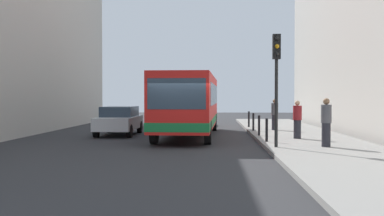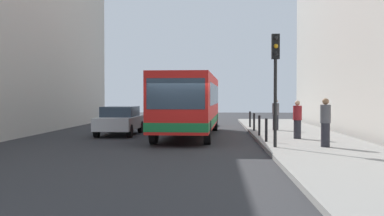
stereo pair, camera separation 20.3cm
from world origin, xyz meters
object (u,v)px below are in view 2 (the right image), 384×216
(bollard_near, at_px, (266,130))
(bus, at_px, (190,102))
(bollard_mid, at_px, (259,125))
(pedestrian_far_sidewalk, at_px, (276,115))
(traffic_light, at_px, (275,69))
(pedestrian_near_signal, at_px, (325,122))
(pedestrian_mid_sidewalk, at_px, (297,120))
(bollard_farthest, at_px, (250,119))
(bollard_far, at_px, (254,122))
(car_behind_bus, at_px, (192,114))
(car_beside_bus, at_px, (120,120))

(bollard_near, bearing_deg, bus, 128.48)
(bollard_mid, bearing_deg, pedestrian_far_sidewalk, 71.36)
(traffic_light, relative_size, pedestrian_near_signal, 2.30)
(bollard_near, relative_size, pedestrian_mid_sidewalk, 0.57)
(traffic_light, relative_size, pedestrian_mid_sidewalk, 2.45)
(bollard_farthest, bearing_deg, pedestrian_near_signal, -79.96)
(bus, relative_size, pedestrian_near_signal, 6.22)
(pedestrian_mid_sidewalk, distance_m, pedestrian_far_sidewalk, 5.20)
(traffic_light, distance_m, pedestrian_far_sidewalk, 9.04)
(bollard_mid, relative_size, pedestrian_near_signal, 0.53)
(bus, distance_m, bollard_far, 4.00)
(pedestrian_near_signal, bearing_deg, bus, 27.55)
(traffic_light, xyz_separation_m, bollard_far, (-0.10, 8.16, -2.38))
(bollard_near, distance_m, pedestrian_far_sidewalk, 6.80)
(car_behind_bus, bearing_deg, car_beside_bus, 70.55)
(bollard_farthest, bearing_deg, traffic_light, -89.49)
(traffic_light, height_order, pedestrian_far_sidewalk, traffic_light)
(bollard_farthest, xyz_separation_m, pedestrian_mid_sidewalk, (1.51, -7.66, 0.36))
(car_beside_bus, bearing_deg, bollard_farthest, -148.01)
(bus, bearing_deg, pedestrian_far_sidewalk, -150.21)
(car_beside_bus, height_order, pedestrian_mid_sidewalk, pedestrian_mid_sidewalk)
(bollard_near, distance_m, pedestrian_near_signal, 2.72)
(bollard_far, distance_m, pedestrian_far_sidewalk, 1.41)
(bollard_farthest, bearing_deg, bollard_mid, -90.00)
(traffic_light, distance_m, bollard_farthest, 11.45)
(bollard_near, bearing_deg, car_beside_bus, 145.72)
(car_beside_bus, relative_size, traffic_light, 1.08)
(bollard_farthest, bearing_deg, pedestrian_far_sidewalk, -63.57)
(bollard_near, height_order, bollard_farthest, same)
(bollard_far, height_order, pedestrian_mid_sidewalk, pedestrian_mid_sidewalk)
(bus, height_order, car_behind_bus, bus)
(pedestrian_near_signal, distance_m, pedestrian_mid_sidewalk, 3.36)
(bus, relative_size, bollard_near, 11.69)
(car_behind_bus, distance_m, pedestrian_far_sidewalk, 8.43)
(bus, xyz_separation_m, car_beside_bus, (-3.66, 0.55, -0.94))
(car_beside_bus, distance_m, pedestrian_far_sidewalk, 8.48)
(bollard_mid, bearing_deg, bollard_near, -90.00)
(pedestrian_near_signal, distance_m, pedestrian_far_sidewalk, 8.56)
(bus, relative_size, car_behind_bus, 2.50)
(traffic_light, bearing_deg, bollard_farthest, 90.51)
(bollard_farthest, relative_size, pedestrian_far_sidewalk, 0.55)
(traffic_light, relative_size, bollard_near, 4.32)
(bollard_far, bearing_deg, car_behind_bus, 116.75)
(traffic_light, bearing_deg, pedestrian_far_sidewalk, 82.67)
(bus, relative_size, bollard_far, 11.69)
(car_behind_bus, height_order, bollard_farthest, car_behind_bus)
(pedestrian_near_signal, height_order, pedestrian_far_sidewalk, pedestrian_near_signal)
(traffic_light, height_order, bollard_far, traffic_light)
(pedestrian_mid_sidewalk, bearing_deg, bollard_near, 91.47)
(car_behind_bus, distance_m, bollard_near, 14.00)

